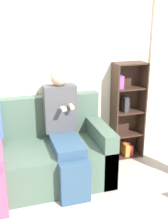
{
  "coord_description": "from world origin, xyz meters",
  "views": [
    {
      "loc": [
        -0.33,
        -2.49,
        1.94
      ],
      "look_at": [
        0.61,
        0.57,
        0.82
      ],
      "focal_mm": 45.0,
      "sensor_mm": 36.0,
      "label": 1
    }
  ],
  "objects": [
    {
      "name": "couch",
      "position": [
        -0.09,
        0.52,
        0.32
      ],
      "size": [
        1.93,
        0.84,
        0.99
      ],
      "color": "#4C6656",
      "rests_on": "ground_plane"
    },
    {
      "name": "back_wall",
      "position": [
        0.0,
        0.97,
        1.27
      ],
      "size": [
        10.0,
        0.06,
        2.55
      ],
      "color": "silver",
      "rests_on": "ground_plane"
    },
    {
      "name": "ground_plane",
      "position": [
        0.0,
        0.0,
        0.0
      ],
      "size": [
        14.0,
        14.0,
        0.0
      ],
      "primitive_type": "plane",
      "color": "#BCB2A8"
    },
    {
      "name": "adult_seated",
      "position": [
        0.34,
        0.43,
        0.69
      ],
      "size": [
        0.38,
        0.81,
        1.35
      ],
      "color": "#335170",
      "rests_on": "ground_plane"
    },
    {
      "name": "bookshelf",
      "position": [
        1.31,
        0.84,
        0.64
      ],
      "size": [
        0.43,
        0.26,
        1.35
      ],
      "color": "#3D281E",
      "rests_on": "ground_plane"
    }
  ]
}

